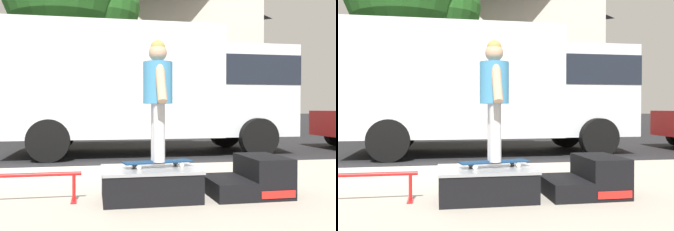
% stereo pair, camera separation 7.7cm
% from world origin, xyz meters
% --- Properties ---
extents(ground_plane, '(140.00, 140.00, 0.00)m').
position_xyz_m(ground_plane, '(0.00, 0.00, 0.00)').
color(ground_plane, black).
extents(sidewalk_slab, '(50.00, 5.00, 0.12)m').
position_xyz_m(sidewalk_slab, '(0.00, -3.00, 0.06)').
color(sidewalk_slab, '#A8A093').
rests_on(sidewalk_slab, ground).
extents(skate_box, '(1.06, 0.79, 0.35)m').
position_xyz_m(skate_box, '(1.32, -3.16, 0.31)').
color(skate_box, black).
rests_on(skate_box, sidewalk_slab).
extents(kicker_ramp, '(0.88, 0.81, 0.45)m').
position_xyz_m(kicker_ramp, '(2.52, -3.16, 0.31)').
color(kicker_ramp, black).
rests_on(kicker_ramp, sidewalk_slab).
extents(grind_rail, '(1.30, 0.28, 0.32)m').
position_xyz_m(grind_rail, '(-0.08, -3.10, 0.36)').
color(grind_rail, red).
rests_on(grind_rail, sidewalk_slab).
extents(skateboard, '(0.80, 0.33, 0.07)m').
position_xyz_m(skateboard, '(1.41, -3.12, 0.52)').
color(skateboard, navy).
rests_on(skateboard, skate_box).
extents(skater_kid, '(0.33, 0.70, 1.35)m').
position_xyz_m(skater_kid, '(1.41, -3.12, 1.33)').
color(skater_kid, silver).
rests_on(skater_kid, skateboard).
extents(box_truck, '(6.91, 2.63, 3.05)m').
position_xyz_m(box_truck, '(2.14, 2.20, 1.70)').
color(box_truck, silver).
rests_on(box_truck, ground).
extents(house_behind, '(9.54, 8.23, 8.40)m').
position_xyz_m(house_behind, '(3.55, 12.22, 4.24)').
color(house_behind, beige).
rests_on(house_behind, ground).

